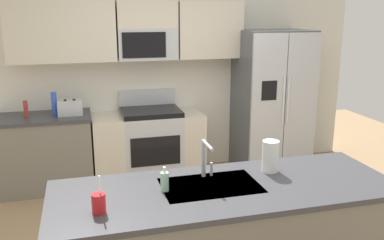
{
  "coord_description": "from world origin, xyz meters",
  "views": [
    {
      "loc": [
        -1.07,
        -3.19,
        2.07
      ],
      "look_at": [
        -0.04,
        0.6,
        1.05
      ],
      "focal_mm": 39.02,
      "sensor_mm": 36.0,
      "label": 1
    }
  ],
  "objects_px": {
    "range_oven": "(148,145)",
    "bottle_blue": "(54,104)",
    "paper_towel_roll": "(270,156)",
    "sink_faucet": "(206,156)",
    "refrigerator": "(272,101)",
    "soap_dispenser": "(165,181)",
    "drink_cup_red": "(99,203)",
    "pepper_mill": "(26,109)",
    "toaster": "(70,108)"
  },
  "relations": [
    {
      "from": "range_oven",
      "to": "bottle_blue",
      "type": "distance_m",
      "value": 1.24
    },
    {
      "from": "paper_towel_roll",
      "to": "sink_faucet",
      "type": "bearing_deg",
      "value": 179.26
    },
    {
      "from": "refrigerator",
      "to": "sink_faucet",
      "type": "distance_m",
      "value": 2.73
    },
    {
      "from": "refrigerator",
      "to": "soap_dispenser",
      "type": "distance_m",
      "value": 3.04
    },
    {
      "from": "sink_faucet",
      "to": "drink_cup_red",
      "type": "relative_size",
      "value": 1.17
    },
    {
      "from": "pepper_mill",
      "to": "soap_dispenser",
      "type": "distance_m",
      "value": 2.67
    },
    {
      "from": "range_oven",
      "to": "paper_towel_roll",
      "type": "height_order",
      "value": "paper_towel_roll"
    },
    {
      "from": "range_oven",
      "to": "soap_dispenser",
      "type": "xyz_separation_m",
      "value": [
        -0.28,
        -2.43,
        0.53
      ]
    },
    {
      "from": "toaster",
      "to": "pepper_mill",
      "type": "xyz_separation_m",
      "value": [
        -0.49,
        0.05,
        0.0
      ]
    },
    {
      "from": "refrigerator",
      "to": "soap_dispenser",
      "type": "bearing_deg",
      "value": -129.25
    },
    {
      "from": "bottle_blue",
      "to": "paper_towel_roll",
      "type": "height_order",
      "value": "bottle_blue"
    },
    {
      "from": "range_oven",
      "to": "drink_cup_red",
      "type": "xyz_separation_m",
      "value": [
        -0.72,
        -2.64,
        0.52
      ]
    },
    {
      "from": "range_oven",
      "to": "drink_cup_red",
      "type": "relative_size",
      "value": 5.64
    },
    {
      "from": "range_oven",
      "to": "refrigerator",
      "type": "xyz_separation_m",
      "value": [
        1.65,
        -0.07,
        0.48
      ]
    },
    {
      "from": "bottle_blue",
      "to": "range_oven",
      "type": "bearing_deg",
      "value": 1.13
    },
    {
      "from": "bottle_blue",
      "to": "drink_cup_red",
      "type": "xyz_separation_m",
      "value": [
        0.36,
        -2.62,
        -0.08
      ]
    },
    {
      "from": "toaster",
      "to": "bottle_blue",
      "type": "xyz_separation_m",
      "value": [
        -0.17,
        0.03,
        0.05
      ]
    },
    {
      "from": "pepper_mill",
      "to": "toaster",
      "type": "bearing_deg",
      "value": -5.83
    },
    {
      "from": "toaster",
      "to": "bottle_blue",
      "type": "bearing_deg",
      "value": 169.79
    },
    {
      "from": "range_oven",
      "to": "refrigerator",
      "type": "bearing_deg",
      "value": -2.5
    },
    {
      "from": "pepper_mill",
      "to": "drink_cup_red",
      "type": "bearing_deg",
      "value": -75.51
    },
    {
      "from": "pepper_mill",
      "to": "paper_towel_roll",
      "type": "relative_size",
      "value": 0.79
    },
    {
      "from": "toaster",
      "to": "pepper_mill",
      "type": "bearing_deg",
      "value": 174.17
    },
    {
      "from": "toaster",
      "to": "drink_cup_red",
      "type": "xyz_separation_m",
      "value": [
        0.19,
        -2.59,
        -0.03
      ]
    },
    {
      "from": "range_oven",
      "to": "pepper_mill",
      "type": "xyz_separation_m",
      "value": [
        -1.41,
        -0.0,
        0.55
      ]
    },
    {
      "from": "range_oven",
      "to": "sink_faucet",
      "type": "distance_m",
      "value": 2.37
    },
    {
      "from": "bottle_blue",
      "to": "soap_dispenser",
      "type": "xyz_separation_m",
      "value": [
        0.81,
        -2.41,
        -0.07
      ]
    },
    {
      "from": "toaster",
      "to": "drink_cup_red",
      "type": "height_order",
      "value": "drink_cup_red"
    },
    {
      "from": "refrigerator",
      "to": "toaster",
      "type": "relative_size",
      "value": 6.61
    },
    {
      "from": "toaster",
      "to": "drink_cup_red",
      "type": "bearing_deg",
      "value": -85.77
    },
    {
      "from": "toaster",
      "to": "range_oven",
      "type": "bearing_deg",
      "value": 3.28
    },
    {
      "from": "refrigerator",
      "to": "bottle_blue",
      "type": "bearing_deg",
      "value": 178.94
    },
    {
      "from": "sink_faucet",
      "to": "refrigerator",
      "type": "bearing_deg",
      "value": 54.22
    },
    {
      "from": "soap_dispenser",
      "to": "paper_towel_roll",
      "type": "height_order",
      "value": "paper_towel_roll"
    },
    {
      "from": "pepper_mill",
      "to": "paper_towel_roll",
      "type": "xyz_separation_m",
      "value": [
        1.97,
        -2.29,
        0.03
      ]
    },
    {
      "from": "toaster",
      "to": "paper_towel_roll",
      "type": "xyz_separation_m",
      "value": [
        1.48,
        -2.24,
        0.03
      ]
    },
    {
      "from": "paper_towel_roll",
      "to": "pepper_mill",
      "type": "bearing_deg",
      "value": 130.71
    },
    {
      "from": "toaster",
      "to": "pepper_mill",
      "type": "height_order",
      "value": "pepper_mill"
    },
    {
      "from": "range_oven",
      "to": "sink_faucet",
      "type": "relative_size",
      "value": 4.82
    },
    {
      "from": "range_oven",
      "to": "soap_dispenser",
      "type": "distance_m",
      "value": 2.5
    },
    {
      "from": "pepper_mill",
      "to": "sink_faucet",
      "type": "distance_m",
      "value": 2.71
    },
    {
      "from": "soap_dispenser",
      "to": "paper_towel_roll",
      "type": "distance_m",
      "value": 0.85
    },
    {
      "from": "pepper_mill",
      "to": "sink_faucet",
      "type": "height_order",
      "value": "sink_faucet"
    },
    {
      "from": "refrigerator",
      "to": "bottle_blue",
      "type": "distance_m",
      "value": 2.74
    },
    {
      "from": "refrigerator",
      "to": "pepper_mill",
      "type": "height_order",
      "value": "refrigerator"
    },
    {
      "from": "drink_cup_red",
      "to": "soap_dispenser",
      "type": "distance_m",
      "value": 0.49
    },
    {
      "from": "range_oven",
      "to": "bottle_blue",
      "type": "xyz_separation_m",
      "value": [
        -1.09,
        -0.02,
        0.59
      ]
    },
    {
      "from": "soap_dispenser",
      "to": "drink_cup_red",
      "type": "bearing_deg",
      "value": -154.81
    },
    {
      "from": "range_oven",
      "to": "toaster",
      "type": "height_order",
      "value": "range_oven"
    },
    {
      "from": "paper_towel_roll",
      "to": "soap_dispenser",
      "type": "bearing_deg",
      "value": -170.58
    }
  ]
}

